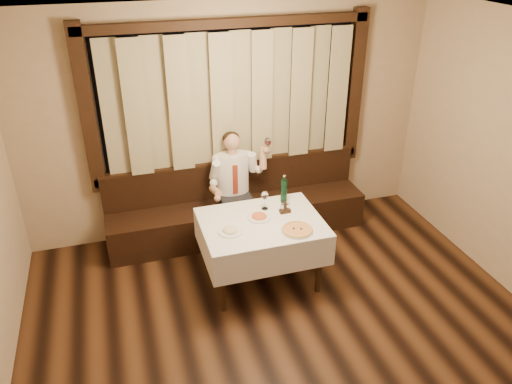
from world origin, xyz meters
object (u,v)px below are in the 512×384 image
object	(u,v)px
pasta_red	(259,215)
green_bottle	(284,191)
pasta_cream	(230,229)
cruet_caddy	(285,209)
banquette	(237,211)
dining_table	(262,230)
seated_man	(235,179)
pizza	(297,230)

from	to	relation	value
pasta_red	green_bottle	world-z (taller)	green_bottle
pasta_cream	cruet_caddy	distance (m)	0.69
pasta_red	pasta_cream	bearing A→B (deg)	-153.71
pasta_cream	cruet_caddy	size ratio (longest dim) A/B	2.00
banquette	dining_table	distance (m)	1.08
green_bottle	banquette	bearing A→B (deg)	117.18
banquette	dining_table	world-z (taller)	banquette
pasta_red	pasta_cream	size ratio (longest dim) A/B	1.03
banquette	cruet_caddy	size ratio (longest dim) A/B	25.33
dining_table	pasta_cream	xyz separation A→B (m)	(-0.36, -0.10, 0.14)
banquette	seated_man	size ratio (longest dim) A/B	2.34
dining_table	cruet_caddy	size ratio (longest dim) A/B	10.05
pasta_cream	cruet_caddy	bearing A→B (deg)	17.02
cruet_caddy	pasta_cream	bearing A→B (deg)	-164.28
cruet_caddy	seated_man	xyz separation A→B (m)	(-0.34, 0.84, -0.00)
dining_table	pizza	bearing A→B (deg)	-44.96
banquette	pizza	distance (m)	1.42
seated_man	pizza	bearing A→B (deg)	-74.88
banquette	dining_table	bearing A→B (deg)	-90.00
dining_table	cruet_caddy	xyz separation A→B (m)	(0.29, 0.10, 0.15)
pasta_red	green_bottle	xyz separation A→B (m)	(0.36, 0.25, 0.10)
pasta_cream	green_bottle	distance (m)	0.85
banquette	pasta_cream	size ratio (longest dim) A/B	12.68
dining_table	seated_man	size ratio (longest dim) A/B	0.93
dining_table	pasta_cream	distance (m)	0.40
banquette	seated_man	distance (m)	0.50
dining_table	cruet_caddy	world-z (taller)	cruet_caddy
seated_man	pasta_red	bearing A→B (deg)	-87.37
banquette	pasta_cream	distance (m)	1.28
dining_table	seated_man	xyz separation A→B (m)	(-0.04, 0.93, 0.15)
pasta_cream	seated_man	xyz separation A→B (m)	(0.32, 1.04, 0.01)
pasta_red	cruet_caddy	xyz separation A→B (m)	(0.30, 0.02, 0.01)
dining_table	pizza	world-z (taller)	pizza
banquette	green_bottle	distance (m)	0.98
pizza	pasta_red	world-z (taller)	pasta_red
pasta_red	pizza	bearing A→B (deg)	-51.02
pasta_red	banquette	bearing A→B (deg)	89.76
green_bottle	cruet_caddy	world-z (taller)	green_bottle
green_bottle	dining_table	bearing A→B (deg)	-138.17
pasta_red	green_bottle	size ratio (longest dim) A/B	0.79
seated_man	dining_table	bearing A→B (deg)	-87.34
pasta_red	cruet_caddy	bearing A→B (deg)	4.56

